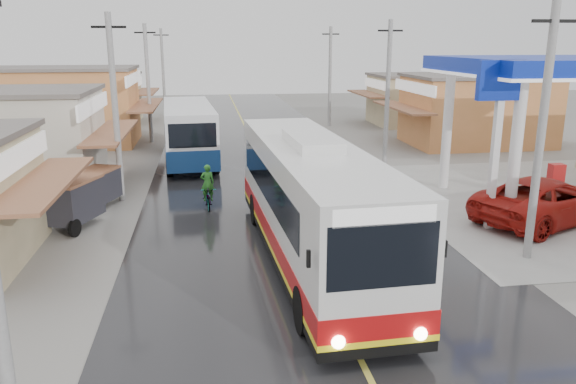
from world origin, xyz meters
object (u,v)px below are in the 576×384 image
tricycle_far (97,185)px  cyclist (208,194)px  tricycle_near (71,200)px  jeepney (546,200)px  second_bus (189,132)px  coach_bus (310,202)px

tricycle_far → cyclist: bearing=8.3°
tricycle_near → tricycle_far: tricycle_near is taller
tricycle_near → tricycle_far: size_ratio=1.16×
jeepney → cyclist: size_ratio=3.32×
second_bus → tricycle_far: (-3.67, -8.78, -0.85)m
coach_bus → cyclist: bearing=114.0°
jeepney → tricycle_far: jeepney is taller
second_bus → coach_bus: bearing=-79.3°
jeepney → tricycle_far: size_ratio=2.59×
coach_bus → jeepney: coach_bus is taller
tricycle_near → second_bus: bearing=91.0°
coach_bus → cyclist: (-3.19, 6.37, -1.32)m
coach_bus → cyclist: size_ratio=6.81×
jeepney → tricycle_near: size_ratio=2.24×
second_bus → cyclist: second_bus is taller
coach_bus → tricycle_far: bearing=134.4°
second_bus → tricycle_near: 12.27m
coach_bus → tricycle_far: coach_bus is taller
coach_bus → tricycle_far: 10.77m
coach_bus → second_bus: coach_bus is taller
second_bus → tricycle_near: (-4.10, -11.54, -0.71)m
tricycle_near → cyclist: bearing=40.2°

